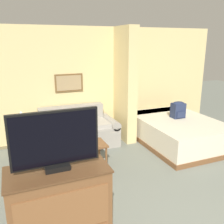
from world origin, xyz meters
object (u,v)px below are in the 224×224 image
couch (75,132)px  bed (177,131)px  tv_dresser (60,215)px  tv (55,141)px  backpack (178,109)px  coffee_table (89,147)px  table_lamp (22,118)px

couch → bed: size_ratio=0.85×
tv_dresser → bed: bearing=35.4°
tv → backpack: 3.97m
coffee_table → tv: 2.30m
table_lamp → tv: 2.95m
table_lamp → backpack: size_ratio=1.05×
tv → table_lamp: bearing=93.9°
tv_dresser → backpack: bearing=36.0°
couch → table_lamp: (-1.09, -0.02, 0.47)m
table_lamp → backpack: (3.37, -0.58, -0.02)m
couch → table_lamp: table_lamp is taller
couch → tv_dresser: tv_dresser is taller
couch → backpack: bearing=-14.8°
couch → coffee_table: size_ratio=3.05×
table_lamp → bed: 3.41m
table_lamp → tv: bearing=-86.1°
couch → backpack: (2.28, -0.60, 0.44)m
tv_dresser → bed: (3.10, 2.20, -0.25)m
coffee_table → tv_dresser: tv_dresser is taller
couch → tv_dresser: (-0.89, -2.91, 0.21)m
backpack → coffee_table: bearing=-169.3°
tv_dresser → coffee_table: bearing=64.5°
tv_dresser → backpack: tv_dresser is taller
coffee_table → tv: bearing=-115.6°
coffee_table → backpack: backpack is taller
backpack → table_lamp: bearing=170.2°
tv_dresser → bed: size_ratio=0.49×
couch → coffee_table: couch is taller
table_lamp → bed: bearing=-11.8°
couch → bed: 2.32m
table_lamp → tv_dresser: bearing=-86.1°
tv_dresser → backpack: 3.93m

